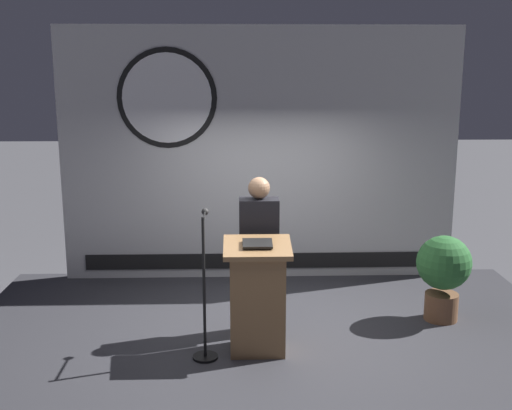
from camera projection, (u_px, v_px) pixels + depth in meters
name	position (u px, v px, depth m)	size (l,w,h in m)	color
ground_plane	(267.00, 359.00, 6.65)	(40.00, 40.00, 0.00)	#4C4C51
stage_platform	(267.00, 346.00, 6.62)	(6.40, 4.00, 0.30)	#333338
banner_display	(257.00, 155.00, 8.04)	(5.04, 0.12, 3.21)	silver
podium	(257.00, 297.00, 6.06)	(0.64, 0.50, 1.12)	olive
speaker_person	(259.00, 254.00, 6.46)	(0.40, 0.26, 1.63)	black
microphone_stand	(205.00, 307.00, 5.97)	(0.24, 0.59, 1.38)	black
potted_plant	(443.00, 270.00, 6.81)	(0.59, 0.59, 0.94)	brown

